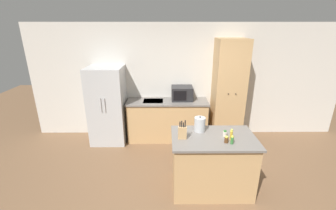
{
  "coord_description": "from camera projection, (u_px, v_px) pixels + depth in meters",
  "views": [
    {
      "loc": [
        -0.47,
        -2.76,
        2.55
      ],
      "look_at": [
        -0.45,
        1.4,
        1.05
      ],
      "focal_mm": 24.0,
      "sensor_mm": 36.0,
      "label": 1
    }
  ],
  "objects": [
    {
      "name": "spice_bottle_amber_oil",
      "position": [
        226.0,
        140.0,
        3.23
      ],
      "size": [
        0.06,
        0.06,
        0.1
      ],
      "color": "#563319",
      "rests_on": "kitchen_island"
    },
    {
      "name": "kitchen_island",
      "position": [
        212.0,
        163.0,
        3.57
      ],
      "size": [
        1.28,
        0.82,
        0.94
      ],
      "color": "tan",
      "rests_on": "ground_plane"
    },
    {
      "name": "spice_bottle_green_herb",
      "position": [
        225.0,
        134.0,
        3.42
      ],
      "size": [
        0.06,
        0.06,
        0.09
      ],
      "color": "beige",
      "rests_on": "kitchen_island"
    },
    {
      "name": "kettle",
      "position": [
        200.0,
        124.0,
        3.56
      ],
      "size": [
        0.18,
        0.18,
        0.25
      ],
      "color": "#B2B5B7",
      "rests_on": "kitchen_island"
    },
    {
      "name": "wall_back",
      "position": [
        187.0,
        81.0,
        5.22
      ],
      "size": [
        7.2,
        0.06,
        2.6
      ],
      "color": "beige",
      "rests_on": "ground_plane"
    },
    {
      "name": "refrigerator",
      "position": [
        108.0,
        105.0,
        4.99
      ],
      "size": [
        0.76,
        0.74,
        1.71
      ],
      "color": "#B7BABC",
      "rests_on": "ground_plane"
    },
    {
      "name": "pantry_cabinet",
      "position": [
        228.0,
        92.0,
        4.97
      ],
      "size": [
        0.64,
        0.62,
        2.28
      ],
      "color": "tan",
      "rests_on": "ground_plane"
    },
    {
      "name": "spice_bottle_tall_dark",
      "position": [
        231.0,
        135.0,
        3.3
      ],
      "size": [
        0.04,
        0.04,
        0.17
      ],
      "color": "gold",
      "rests_on": "kitchen_island"
    },
    {
      "name": "spice_bottle_short_red",
      "position": [
        232.0,
        140.0,
        3.2
      ],
      "size": [
        0.04,
        0.04,
        0.13
      ],
      "color": "#337033",
      "rests_on": "kitchen_island"
    },
    {
      "name": "microwave",
      "position": [
        182.0,
        93.0,
        5.06
      ],
      "size": [
        0.47,
        0.39,
        0.31
      ],
      "color": "#232326",
      "rests_on": "back_counter"
    },
    {
      "name": "back_counter",
      "position": [
        167.0,
        120.0,
        5.19
      ],
      "size": [
        1.81,
        0.62,
        0.93
      ],
      "color": "tan",
      "rests_on": "ground_plane"
    },
    {
      "name": "ground_plane",
      "position": [
        197.0,
        199.0,
        3.46
      ],
      "size": [
        14.0,
        14.0,
        0.0
      ],
      "primitive_type": "plane",
      "color": "brown"
    },
    {
      "name": "knife_block",
      "position": [
        182.0,
        132.0,
        3.33
      ],
      "size": [
        0.13,
        0.07,
        0.3
      ],
      "color": "tan",
      "rests_on": "kitchen_island"
    }
  ]
}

